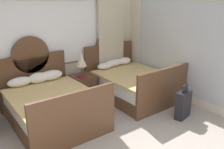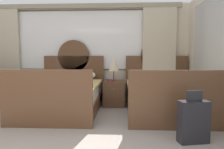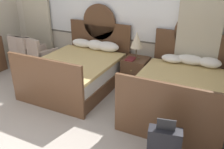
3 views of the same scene
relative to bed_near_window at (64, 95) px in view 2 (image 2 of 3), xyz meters
The scene contains 8 objects.
wall_back_window 1.52m from the bed_near_window, 80.84° to the left, with size 5.93×0.22×2.70m.
bed_near_window is the anchor object (origin of this frame).
bed_near_mirror 2.27m from the bed_near_window, ahead, with size 1.65×2.16×1.71m.
nightstand_between_beds 1.28m from the bed_near_window, 28.09° to the left, with size 0.54×0.57×0.65m.
table_lamp_on_nightstand 1.45m from the bed_near_window, 28.95° to the left, with size 0.27×0.27×0.60m.
book_on_nightstand 1.19m from the bed_near_window, 25.39° to the left, with size 0.18×0.26×0.03m.
armchair_by_window_left 1.41m from the bed_near_window, 168.48° to the left, with size 0.77×0.77×0.91m.
suitcase_on_floor 2.87m from the bed_near_window, 33.89° to the right, with size 0.46×0.27×0.78m.
Camera 2 is at (1.15, -1.27, 1.27)m, focal length 32.45 mm.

